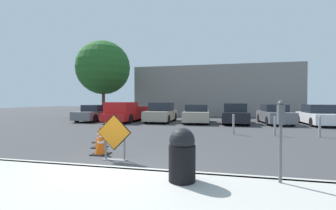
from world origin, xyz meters
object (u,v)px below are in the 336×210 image
Objects in this scene: parked_car_second at (161,113)px; parked_car_third at (197,114)px; traffic_cone_second at (100,138)px; bollard_second at (275,126)px; parking_meter at (281,127)px; traffic_cone_fourth at (104,132)px; bollard_nearest at (233,124)px; road_closed_sign at (114,136)px; traffic_cone_third at (100,134)px; pickup_truck at (126,113)px; bollard_third at (320,126)px; traffic_cone_nearest at (101,142)px; parked_car_fifth at (274,115)px; trash_bin at (182,154)px; parked_car_fourth at (235,114)px; parked_car_nearest at (95,113)px; parked_car_sixth at (319,116)px; traffic_cone_fifth at (106,128)px.

parked_car_second is 1.02× the size of parked_car_third.
traffic_cone_second is 0.73× the size of bollard_second.
parked_car_second is at bearing 113.30° from parking_meter.
traffic_cone_fourth is 8.79m from parked_car_third.
bollard_nearest is at bearing 41.02° from traffic_cone_second.
traffic_cone_fourth is 0.14× the size of parked_car_second.
road_closed_sign is 3.08m from traffic_cone_third.
bollard_third is (11.99, -5.53, -0.19)m from pickup_truck.
parked_car_fifth is at bearing 55.90° from traffic_cone_nearest.
traffic_cone_fourth is at bearing 130.73° from trash_bin.
parked_car_fourth is at bearing 120.56° from bollard_third.
parked_car_nearest is (-5.05, 7.75, 0.35)m from traffic_cone_fourth.
traffic_cone_fourth is at bearing 124.60° from parked_car_nearest.
traffic_cone_fourth is (-1.48, 2.96, -0.10)m from traffic_cone_nearest.
parked_car_sixth is (9.88, 11.78, -0.03)m from road_closed_sign.
parked_car_nearest is 3.96× the size of bollard_nearest.
parking_meter is at bearing -87.00° from bollard_nearest.
pickup_truck reaches higher than traffic_cone_fifth.
traffic_cone_nearest is 0.50× the size of parking_meter.
pickup_truck is at bearing 111.30° from road_closed_sign.
parked_car_second is (5.72, 0.42, 0.08)m from parked_car_nearest.
traffic_cone_nearest reaches higher than traffic_cone_fifth.
parked_car_fifth is at bearing 47.31° from traffic_cone_third.
bollard_nearest is (6.34, 1.30, 0.20)m from traffic_cone_fifth.
bollard_second is 7.34m from parking_meter.
parked_car_sixth is at bearing 43.66° from bollard_nearest.
parked_car_fourth is 5.93m from bollard_second.
parked_car_sixth is 4.58× the size of bollard_second.
bollard_third is at bearing 13.30° from traffic_cone_fourth.
bollard_second is (12.89, -5.44, -0.14)m from parked_car_nearest.
pickup_truck reaches higher than parked_car_third.
road_closed_sign is at bearing 114.57° from pickup_truck.
parked_car_second is 14.16m from parking_meter.
traffic_cone_second reaches higher than traffic_cone_fourth.
bollard_second is (6.35, 5.27, 0.12)m from traffic_cone_nearest.
trash_bin is 1.09× the size of bollard_second.
parking_meter is (1.84, 0.31, 0.54)m from trash_bin.
pickup_truck reaches higher than trash_bin.
trash_bin is at bearing 83.39° from parked_car_fourth.
traffic_cone_fifth is 0.17× the size of parked_car_fourth.
traffic_cone_second is at bearing 122.89° from parked_car_nearest.
traffic_cone_second is at bearing -153.96° from bollard_third.
road_closed_sign is 6.91m from bollard_nearest.
pickup_truck is at bearing 7.31° from parked_car_second.
road_closed_sign is 13.94m from parked_car_fifth.
trash_bin is at bearing -114.61° from bollard_second.
parked_car_second is 13.83m from trash_bin.
road_closed_sign is 1.28× the size of bollard_nearest.
parked_car_fifth reaches higher than road_closed_sign.
traffic_cone_nearest is 0.14× the size of pickup_truck.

